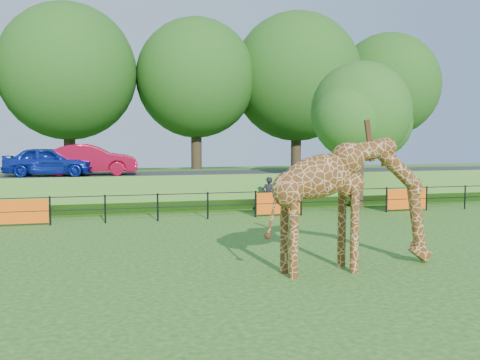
% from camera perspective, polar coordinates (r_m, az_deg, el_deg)
% --- Properties ---
extents(ground, '(90.00, 90.00, 0.00)m').
position_cam_1_polar(ground, '(13.97, 2.98, -9.05)').
color(ground, '#265314').
rests_on(ground, ground).
extents(giraffe, '(4.68, 1.25, 3.30)m').
position_cam_1_polar(giraffe, '(13.51, 12.01, -2.49)').
color(giraffe, '#5C3213').
rests_on(giraffe, ground).
extents(perimeter_fence, '(28.07, 0.10, 1.10)m').
position_cam_1_polar(perimeter_fence, '(21.51, -3.46, -2.74)').
color(perimeter_fence, black).
rests_on(perimeter_fence, ground).
extents(embankment, '(40.00, 9.00, 1.30)m').
position_cam_1_polar(embankment, '(28.86, -6.34, -0.68)').
color(embankment, '#265314').
rests_on(embankment, ground).
extents(road, '(40.00, 5.00, 0.12)m').
position_cam_1_polar(road, '(27.32, -5.90, 0.52)').
color(road, '#2F2F31').
rests_on(road, embankment).
extents(car_blue, '(4.36, 2.28, 1.41)m').
position_cam_1_polar(car_blue, '(27.22, -19.69, 1.88)').
color(car_blue, '#1631B7').
rests_on(car_blue, road).
extents(car_red, '(4.68, 1.81, 1.52)m').
position_cam_1_polar(car_red, '(27.34, -15.74, 2.10)').
color(car_red, '#A30B29').
rests_on(car_red, road).
extents(visitor, '(0.58, 0.39, 1.58)m').
position_cam_1_polar(visitor, '(23.22, 3.06, -1.60)').
color(visitor, black).
rests_on(visitor, ground).
extents(tree_east, '(5.40, 4.71, 6.76)m').
position_cam_1_polar(tree_east, '(25.44, 12.91, 6.71)').
color(tree_east, black).
rests_on(tree_east, ground).
extents(bg_tree_line, '(37.30, 8.80, 11.82)m').
position_cam_1_polar(bg_tree_line, '(35.66, -4.90, 10.86)').
color(bg_tree_line, black).
rests_on(bg_tree_line, ground).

